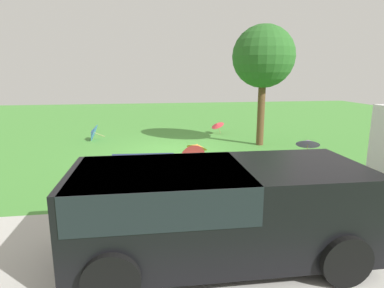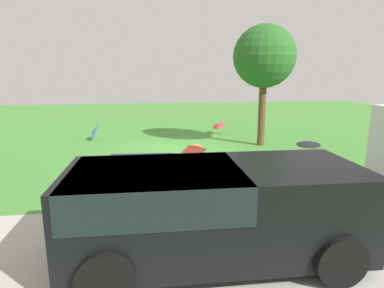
{
  "view_description": "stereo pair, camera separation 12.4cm",
  "coord_description": "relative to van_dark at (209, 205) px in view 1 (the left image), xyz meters",
  "views": [
    {
      "loc": [
        1.19,
        12.16,
        2.97
      ],
      "look_at": [
        -0.45,
        1.56,
        0.6
      ],
      "focal_mm": 30.4,
      "sensor_mm": 36.0,
      "label": 1
    },
    {
      "loc": [
        1.06,
        12.18,
        2.97
      ],
      "look_at": [
        -0.45,
        1.56,
        0.6
      ],
      "focal_mm": 30.4,
      "sensor_mm": 36.0,
      "label": 2
    }
  ],
  "objects": [
    {
      "name": "shade_tree",
      "position": [
        -3.83,
        -7.99,
        2.64
      ],
      "size": [
        2.48,
        2.48,
        4.83
      ],
      "color": "brown",
      "rests_on": "ground"
    },
    {
      "name": "parasol_purple_1",
      "position": [
        -3.49,
        -4.73,
        -0.55
      ],
      "size": [
        0.84,
        0.77,
        0.67
      ],
      "color": "tan",
      "rests_on": "ground"
    },
    {
      "name": "parasol_purple_0",
      "position": [
        -4.88,
        -5.95,
        -0.41
      ],
      "size": [
        1.11,
        1.1,
        0.78
      ],
      "color": "tan",
      "rests_on": "ground"
    },
    {
      "name": "parasol_orange_0",
      "position": [
        -0.88,
        -6.3,
        -0.49
      ],
      "size": [
        1.01,
        1.0,
        0.65
      ],
      "color": "tan",
      "rests_on": "ground"
    },
    {
      "name": "ground",
      "position": [
        -0.18,
        -7.43,
        -0.91
      ],
      "size": [
        40.0,
        40.0,
        0.0
      ],
      "primitive_type": "plane",
      "color": "#478C38"
    },
    {
      "name": "parasol_red_1",
      "position": [
        -0.55,
        -5.3,
        -0.52
      ],
      "size": [
        0.83,
        0.74,
        0.79
      ],
      "color": "tan",
      "rests_on": "ground"
    },
    {
      "name": "road_strip",
      "position": [
        -0.18,
        -0.03,
        -0.91
      ],
      "size": [
        40.0,
        4.19,
        0.01
      ],
      "primitive_type": "cube",
      "color": "#B2AFA8",
      "rests_on": "ground"
    },
    {
      "name": "parasol_red_2",
      "position": [
        -2.63,
        -10.69,
        -0.45
      ],
      "size": [
        0.84,
        0.85,
        0.66
      ],
      "color": "tan",
      "rests_on": "ground"
    },
    {
      "name": "van_dark",
      "position": [
        0.0,
        0.0,
        0.0
      ],
      "size": [
        4.63,
        2.19,
        1.53
      ],
      "color": "black",
      "rests_on": "ground"
    },
    {
      "name": "park_bench",
      "position": [
        1.01,
        -3.69,
        -0.45
      ],
      "size": [
        1.63,
        0.58,
        0.9
      ],
      "color": "navy",
      "rests_on": "ground"
    },
    {
      "name": "parasol_blue_0",
      "position": [
        3.21,
        -9.95,
        -0.53
      ],
      "size": [
        0.76,
        0.79,
        0.77
      ],
      "color": "tan",
      "rests_on": "ground"
    },
    {
      "name": "parasol_yellow_0",
      "position": [
        -1.34,
        -3.35,
        -0.63
      ],
      "size": [
        0.73,
        0.69,
        0.54
      ],
      "color": "tan",
      "rests_on": "ground"
    }
  ]
}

